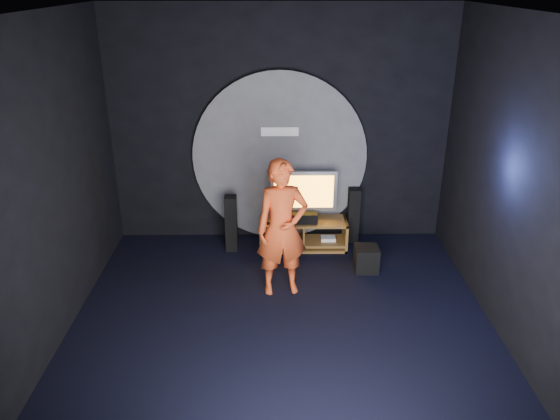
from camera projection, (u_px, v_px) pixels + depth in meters
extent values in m
plane|color=black|center=(282.00, 327.00, 6.44)|extent=(5.00, 5.00, 0.00)
cube|color=black|center=(280.00, 128.00, 8.04)|extent=(5.00, 0.04, 3.50)
cube|color=black|center=(288.00, 330.00, 3.45)|extent=(5.00, 0.04, 3.50)
cube|color=black|center=(44.00, 189.00, 5.72)|extent=(0.04, 5.00, 3.50)
cube|color=black|center=(518.00, 188.00, 5.77)|extent=(0.04, 5.00, 3.50)
cube|color=black|center=(282.00, 12.00, 5.05)|extent=(5.00, 5.00, 0.01)
cylinder|color=#515156|center=(280.00, 158.00, 8.17)|extent=(2.60, 0.08, 2.60)
cube|color=white|center=(280.00, 132.00, 7.95)|extent=(0.55, 0.03, 0.13)
cube|color=olive|center=(303.00, 221.00, 8.15)|extent=(1.31, 0.45, 0.04)
cube|color=olive|center=(303.00, 241.00, 8.28)|extent=(1.27, 0.42, 0.04)
cube|color=olive|center=(261.00, 234.00, 8.23)|extent=(0.04, 0.45, 0.45)
cube|color=olive|center=(345.00, 234.00, 8.24)|extent=(0.04, 0.45, 0.45)
cube|color=olive|center=(303.00, 231.00, 8.22)|extent=(0.03, 0.40, 0.29)
cube|color=olive|center=(303.00, 246.00, 8.31)|extent=(1.31, 0.45, 0.04)
cube|color=white|center=(328.00, 238.00, 8.27)|extent=(0.22, 0.16, 0.05)
cube|color=silver|center=(303.00, 217.00, 8.20)|extent=(0.36, 0.22, 0.04)
cylinder|color=silver|center=(303.00, 213.00, 8.17)|extent=(0.07, 0.07, 0.10)
cube|color=silver|center=(304.00, 191.00, 8.03)|extent=(0.98, 0.06, 0.61)
cube|color=#FF9E23|center=(304.00, 192.00, 8.00)|extent=(0.87, 0.01, 0.50)
cube|color=black|center=(304.00, 218.00, 8.03)|extent=(0.40, 0.15, 0.15)
cube|color=black|center=(268.00, 223.00, 8.02)|extent=(0.18, 0.05, 0.02)
cube|color=black|center=(231.00, 223.00, 8.09)|extent=(0.17, 0.19, 0.86)
cube|color=black|center=(353.00, 215.00, 8.37)|extent=(0.17, 0.19, 0.86)
cube|color=black|center=(366.00, 259.00, 7.61)|extent=(0.32, 0.32, 0.35)
imported|color=#E24B1E|center=(282.00, 228.00, 6.84)|extent=(0.72, 0.53, 1.79)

